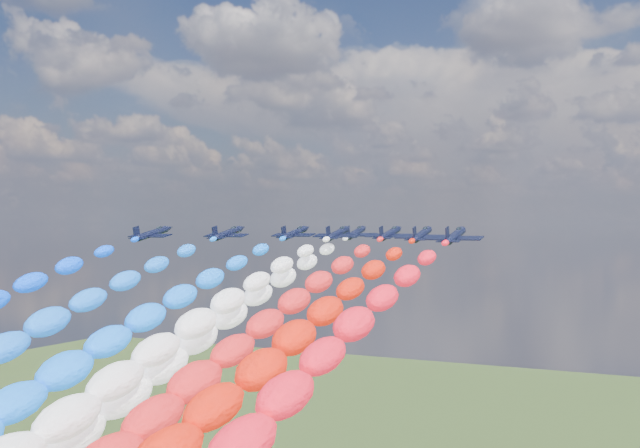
% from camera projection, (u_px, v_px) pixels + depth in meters
% --- Properties ---
extents(jet_0, '(10.53, 13.93, 5.46)m').
position_uv_depth(jet_0, '(152.00, 234.00, 171.80)').
color(jet_0, black).
extents(jet_1, '(10.11, 13.63, 5.46)m').
position_uv_depth(jet_1, '(228.00, 233.00, 175.71)').
color(jet_1, black).
extents(jet_2, '(10.21, 13.71, 5.46)m').
position_uv_depth(jet_2, '(295.00, 233.00, 182.14)').
color(jet_2, black).
extents(trail_2, '(7.26, 127.61, 44.39)m').
position_uv_depth(trail_2, '(87.00, 369.00, 123.43)').
color(trail_2, blue).
extents(jet_3, '(9.87, 13.46, 5.46)m').
position_uv_depth(jet_3, '(338.00, 233.00, 173.54)').
color(jet_3, black).
extents(trail_3, '(7.26, 127.61, 44.39)m').
position_uv_depth(trail_3, '(136.00, 380.00, 114.83)').
color(trail_3, white).
extents(jet_4, '(10.39, 13.83, 5.46)m').
position_uv_depth(jet_4, '(356.00, 233.00, 185.63)').
color(jet_4, black).
extents(trail_4, '(7.26, 127.61, 44.39)m').
position_uv_depth(trail_4, '(182.00, 365.00, 126.91)').
color(trail_4, white).
extents(jet_5, '(9.88, 13.47, 5.46)m').
position_uv_depth(jet_5, '(390.00, 234.00, 173.41)').
color(jet_5, black).
extents(trail_5, '(7.26, 127.61, 44.39)m').
position_uv_depth(trail_5, '(215.00, 380.00, 114.70)').
color(trail_5, red).
extents(jet_6, '(10.34, 13.79, 5.46)m').
position_uv_depth(jet_6, '(422.00, 234.00, 158.02)').
color(jet_6, black).
extents(trail_6, '(7.26, 127.61, 44.39)m').
position_uv_depth(trail_6, '(239.00, 405.00, 99.31)').
color(trail_6, red).
extents(jet_7, '(10.02, 13.57, 5.46)m').
position_uv_depth(jet_7, '(455.00, 236.00, 142.36)').
color(jet_7, black).
extents(trail_7, '(7.26, 127.61, 44.39)m').
position_uv_depth(trail_7, '(261.00, 438.00, 83.64)').
color(trail_7, red).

